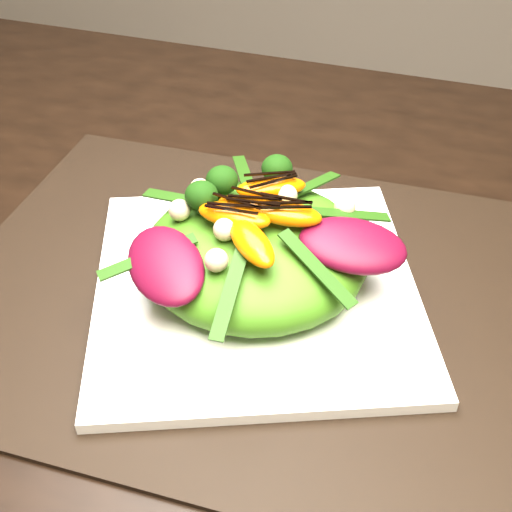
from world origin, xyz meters
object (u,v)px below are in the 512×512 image
(dining_table, at_px, (139,262))
(orange_segment, at_px, (250,196))
(salad_bowl, at_px, (256,277))
(lettuce_mound, at_px, (256,251))
(plate_base, at_px, (256,288))
(placemat, at_px, (256,294))

(dining_table, height_order, orange_segment, dining_table)
(salad_bowl, distance_m, orange_segment, 0.07)
(orange_segment, bearing_deg, lettuce_mound, -61.28)
(lettuce_mound, bearing_deg, salad_bowl, 0.00)
(dining_table, bearing_deg, orange_segment, -3.70)
(plate_base, height_order, orange_segment, orange_segment)
(placemat, distance_m, orange_segment, 0.09)
(plate_base, distance_m, salad_bowl, 0.01)
(dining_table, relative_size, placemat, 2.98)
(dining_table, xyz_separation_m, placemat, (0.13, -0.03, 0.02))
(plate_base, relative_size, lettuce_mound, 1.47)
(plate_base, xyz_separation_m, salad_bowl, (0.00, 0.00, 0.01))
(lettuce_mound, bearing_deg, plate_base, 0.00)
(plate_base, bearing_deg, lettuce_mound, 0.00)
(placemat, xyz_separation_m, plate_base, (0.00, 0.00, 0.01))
(dining_table, xyz_separation_m, salad_bowl, (0.13, -0.03, 0.04))
(dining_table, height_order, salad_bowl, dining_table)
(salad_bowl, xyz_separation_m, lettuce_mound, (-0.00, 0.00, 0.03))
(plate_base, height_order, salad_bowl, salad_bowl)
(dining_table, bearing_deg, placemat, -12.98)
(plate_base, distance_m, lettuce_mound, 0.04)
(salad_bowl, height_order, orange_segment, orange_segment)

